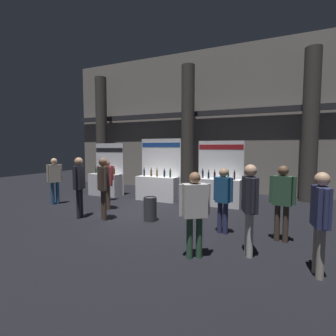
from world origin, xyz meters
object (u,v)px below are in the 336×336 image
at_px(visitor_3, 106,177).
at_px(visitor_0, 250,201).
at_px(visitor_1, 79,182).
at_px(visitor_2, 103,183).
at_px(exhibitor_booth_0, 106,182).
at_px(visitor_5, 282,196).
at_px(exhibitor_booth_1, 158,185).
at_px(visitor_4, 195,206).
at_px(visitor_8, 55,177).
at_px(exhibitor_booth_2, 218,189).
at_px(visitor_9, 107,180).
at_px(visitor_6, 320,215).
at_px(trash_bin, 150,209).
at_px(visitor_7, 223,195).

bearing_deg(visitor_3, visitor_0, -82.86).
bearing_deg(visitor_1, visitor_2, 82.82).
xyz_separation_m(exhibitor_booth_0, visitor_2, (2.43, -3.20, 0.52)).
relative_size(visitor_0, visitor_5, 1.04).
relative_size(exhibitor_booth_1, visitor_4, 1.49).
relative_size(visitor_3, visitor_8, 0.94).
relative_size(exhibitor_booth_2, visitor_2, 1.30).
bearing_deg(visitor_0, exhibitor_booth_2, -178.42).
bearing_deg(visitor_5, visitor_2, 13.08).
distance_m(exhibitor_booth_0, visitor_9, 2.73).
relative_size(visitor_0, visitor_6, 1.04).
xyz_separation_m(exhibitor_booth_1, visitor_6, (5.20, -4.39, 0.43)).
relative_size(trash_bin, visitor_1, 0.38).
distance_m(visitor_4, visitor_6, 2.10).
distance_m(exhibitor_booth_0, visitor_8, 2.39).
xyz_separation_m(visitor_6, visitor_9, (-6.10, 2.30, -0.02)).
distance_m(exhibitor_booth_2, visitor_3, 4.40).
bearing_deg(visitor_6, exhibitor_booth_0, -129.71).
relative_size(exhibitor_booth_1, visitor_3, 1.53).
xyz_separation_m(trash_bin, visitor_1, (-2.08, -0.62, 0.75)).
bearing_deg(visitor_1, exhibitor_booth_1, 147.25).
bearing_deg(visitor_0, visitor_2, -120.78).
bearing_deg(visitor_7, visitor_3, 168.41).
distance_m(visitor_2, visitor_7, 3.46).
relative_size(visitor_1, visitor_4, 1.10).
bearing_deg(visitor_8, exhibitor_booth_2, 136.14).
relative_size(visitor_3, visitor_9, 0.95).
relative_size(exhibitor_booth_2, trash_bin, 3.42).
distance_m(visitor_2, visitor_4, 3.55).
relative_size(exhibitor_booth_0, visitor_2, 1.27).
distance_m(exhibitor_booth_0, visitor_4, 7.32).
bearing_deg(trash_bin, visitor_8, 174.30).
height_order(visitor_1, visitor_8, visitor_1).
bearing_deg(exhibitor_booth_1, trash_bin, -67.46).
bearing_deg(exhibitor_booth_0, visitor_0, -31.16).
bearing_deg(visitor_3, visitor_6, -81.41).
bearing_deg(exhibitor_booth_2, visitor_6, -58.33).
relative_size(visitor_6, visitor_9, 1.02).
xyz_separation_m(visitor_0, visitor_3, (-5.84, 3.03, -0.12)).
bearing_deg(visitor_9, visitor_0, -175.16).
height_order(visitor_4, visitor_6, visitor_6).
bearing_deg(visitor_4, exhibitor_booth_2, 62.80).
xyz_separation_m(visitor_1, visitor_6, (6.16, -1.07, -0.06)).
bearing_deg(visitor_7, visitor_1, -165.35).
height_order(visitor_5, visitor_8, visitor_8).
bearing_deg(exhibitor_booth_0, trash_bin, -36.08).
height_order(exhibitor_booth_1, visitor_9, exhibitor_booth_1).
distance_m(exhibitor_booth_0, visitor_5, 7.80).
bearing_deg(visitor_9, visitor_5, -162.53).
distance_m(visitor_3, visitor_7, 5.44).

